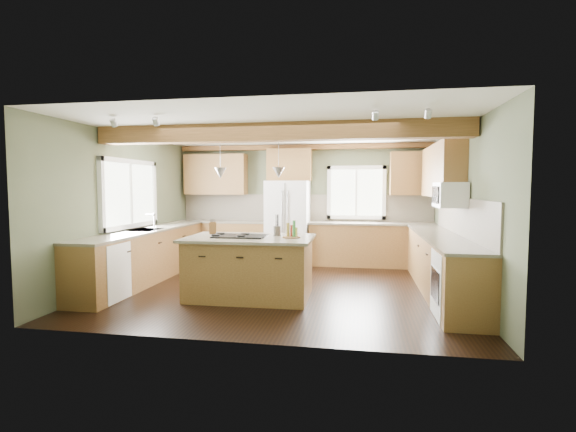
# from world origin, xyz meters

# --- Properties ---
(floor) EXTENTS (5.60, 5.60, 0.00)m
(floor) POSITION_xyz_m (0.00, 0.00, 0.00)
(floor) COLOR black
(floor) RESTS_ON ground
(ceiling) EXTENTS (5.60, 5.60, 0.00)m
(ceiling) POSITION_xyz_m (0.00, 0.00, 2.60)
(ceiling) COLOR silver
(ceiling) RESTS_ON wall_back
(wall_back) EXTENTS (5.60, 0.00, 5.60)m
(wall_back) POSITION_xyz_m (0.00, 2.50, 1.30)
(wall_back) COLOR #4E563D
(wall_back) RESTS_ON ground
(wall_left) EXTENTS (0.00, 5.00, 5.00)m
(wall_left) POSITION_xyz_m (-2.80, 0.00, 1.30)
(wall_left) COLOR #4E563D
(wall_left) RESTS_ON ground
(wall_right) EXTENTS (0.00, 5.00, 5.00)m
(wall_right) POSITION_xyz_m (2.80, 0.00, 1.30)
(wall_right) COLOR #4E563D
(wall_right) RESTS_ON ground
(ceiling_beam) EXTENTS (5.55, 0.26, 0.26)m
(ceiling_beam) POSITION_xyz_m (0.00, -0.68, 2.47)
(ceiling_beam) COLOR #4E3216
(ceiling_beam) RESTS_ON ceiling
(soffit_trim) EXTENTS (5.55, 0.20, 0.10)m
(soffit_trim) POSITION_xyz_m (0.00, 2.40, 2.54)
(soffit_trim) COLOR #4E3216
(soffit_trim) RESTS_ON ceiling
(backsplash_back) EXTENTS (5.58, 0.03, 0.58)m
(backsplash_back) POSITION_xyz_m (0.00, 2.48, 1.21)
(backsplash_back) COLOR brown
(backsplash_back) RESTS_ON wall_back
(backsplash_right) EXTENTS (0.03, 3.70, 0.58)m
(backsplash_right) POSITION_xyz_m (2.78, 0.05, 1.21)
(backsplash_right) COLOR brown
(backsplash_right) RESTS_ON wall_right
(base_cab_back_left) EXTENTS (2.02, 0.60, 0.88)m
(base_cab_back_left) POSITION_xyz_m (-1.79, 2.20, 0.44)
(base_cab_back_left) COLOR brown
(base_cab_back_left) RESTS_ON floor
(counter_back_left) EXTENTS (2.06, 0.64, 0.04)m
(counter_back_left) POSITION_xyz_m (-1.79, 2.20, 0.90)
(counter_back_left) COLOR #443D32
(counter_back_left) RESTS_ON base_cab_back_left
(base_cab_back_right) EXTENTS (2.62, 0.60, 0.88)m
(base_cab_back_right) POSITION_xyz_m (1.49, 2.20, 0.44)
(base_cab_back_right) COLOR brown
(base_cab_back_right) RESTS_ON floor
(counter_back_right) EXTENTS (2.66, 0.64, 0.04)m
(counter_back_right) POSITION_xyz_m (1.49, 2.20, 0.90)
(counter_back_right) COLOR #443D32
(counter_back_right) RESTS_ON base_cab_back_right
(base_cab_left) EXTENTS (0.60, 3.70, 0.88)m
(base_cab_left) POSITION_xyz_m (-2.50, 0.05, 0.44)
(base_cab_left) COLOR brown
(base_cab_left) RESTS_ON floor
(counter_left) EXTENTS (0.64, 3.74, 0.04)m
(counter_left) POSITION_xyz_m (-2.50, 0.05, 0.90)
(counter_left) COLOR #443D32
(counter_left) RESTS_ON base_cab_left
(base_cab_right) EXTENTS (0.60, 3.70, 0.88)m
(base_cab_right) POSITION_xyz_m (2.50, 0.05, 0.44)
(base_cab_right) COLOR brown
(base_cab_right) RESTS_ON floor
(counter_right) EXTENTS (0.64, 3.74, 0.04)m
(counter_right) POSITION_xyz_m (2.50, 0.05, 0.90)
(counter_right) COLOR #443D32
(counter_right) RESTS_ON base_cab_right
(upper_cab_back_left) EXTENTS (1.40, 0.35, 0.90)m
(upper_cab_back_left) POSITION_xyz_m (-1.99, 2.33, 1.95)
(upper_cab_back_left) COLOR brown
(upper_cab_back_left) RESTS_ON wall_back
(upper_cab_over_fridge) EXTENTS (0.96, 0.35, 0.70)m
(upper_cab_over_fridge) POSITION_xyz_m (-0.30, 2.33, 2.15)
(upper_cab_over_fridge) COLOR brown
(upper_cab_over_fridge) RESTS_ON wall_back
(upper_cab_right) EXTENTS (0.35, 2.20, 0.90)m
(upper_cab_right) POSITION_xyz_m (2.62, 0.90, 1.95)
(upper_cab_right) COLOR brown
(upper_cab_right) RESTS_ON wall_right
(upper_cab_back_corner) EXTENTS (0.90, 0.35, 0.90)m
(upper_cab_back_corner) POSITION_xyz_m (2.30, 2.33, 1.95)
(upper_cab_back_corner) COLOR brown
(upper_cab_back_corner) RESTS_ON wall_back
(window_left) EXTENTS (0.04, 1.60, 1.05)m
(window_left) POSITION_xyz_m (-2.78, 0.05, 1.55)
(window_left) COLOR white
(window_left) RESTS_ON wall_left
(window_back) EXTENTS (1.10, 0.04, 1.00)m
(window_back) POSITION_xyz_m (1.15, 2.48, 1.55)
(window_back) COLOR white
(window_back) RESTS_ON wall_back
(sink) EXTENTS (0.50, 0.65, 0.03)m
(sink) POSITION_xyz_m (-2.50, 0.05, 0.91)
(sink) COLOR #262628
(sink) RESTS_ON counter_left
(faucet) EXTENTS (0.02, 0.02, 0.28)m
(faucet) POSITION_xyz_m (-2.32, 0.05, 1.05)
(faucet) COLOR #B2B2B7
(faucet) RESTS_ON sink
(dishwasher) EXTENTS (0.60, 0.60, 0.84)m
(dishwasher) POSITION_xyz_m (-2.49, -1.25, 0.43)
(dishwasher) COLOR white
(dishwasher) RESTS_ON floor
(oven) EXTENTS (0.60, 0.72, 0.84)m
(oven) POSITION_xyz_m (2.49, -1.25, 0.43)
(oven) COLOR white
(oven) RESTS_ON floor
(microwave) EXTENTS (0.40, 0.70, 0.38)m
(microwave) POSITION_xyz_m (2.58, -0.05, 1.55)
(microwave) COLOR white
(microwave) RESTS_ON wall_right
(pendant_left) EXTENTS (0.18, 0.18, 0.16)m
(pendant_left) POSITION_xyz_m (-0.85, -0.68, 1.88)
(pendant_left) COLOR #B2B2B7
(pendant_left) RESTS_ON ceiling
(pendant_right) EXTENTS (0.18, 0.18, 0.16)m
(pendant_right) POSITION_xyz_m (0.05, -0.67, 1.88)
(pendant_right) COLOR #B2B2B7
(pendant_right) RESTS_ON ceiling
(refrigerator) EXTENTS (0.90, 0.74, 1.80)m
(refrigerator) POSITION_xyz_m (-0.30, 2.12, 0.90)
(refrigerator) COLOR white
(refrigerator) RESTS_ON floor
(island) EXTENTS (1.80, 1.11, 0.88)m
(island) POSITION_xyz_m (-0.40, -0.68, 0.44)
(island) COLOR brown
(island) RESTS_ON floor
(island_top) EXTENTS (1.92, 1.23, 0.04)m
(island_top) POSITION_xyz_m (-0.40, -0.68, 0.90)
(island_top) COLOR #443D32
(island_top) RESTS_ON island
(cooktop) EXTENTS (0.78, 0.53, 0.02)m
(cooktop) POSITION_xyz_m (-0.55, -0.68, 0.93)
(cooktop) COLOR black
(cooktop) RESTS_ON island_top
(knife_block) EXTENTS (0.14, 0.12, 0.19)m
(knife_block) POSITION_xyz_m (-1.09, -0.37, 1.02)
(knife_block) COLOR brown
(knife_block) RESTS_ON island_top
(utensil_crock) EXTENTS (0.14, 0.14, 0.15)m
(utensil_crock) POSITION_xyz_m (-0.02, -0.47, 0.99)
(utensil_crock) COLOR #3E3731
(utensil_crock) RESTS_ON island_top
(bottle_tray) EXTENTS (0.33, 0.33, 0.24)m
(bottle_tray) POSITION_xyz_m (0.24, -0.67, 1.04)
(bottle_tray) COLOR brown
(bottle_tray) RESTS_ON island_top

